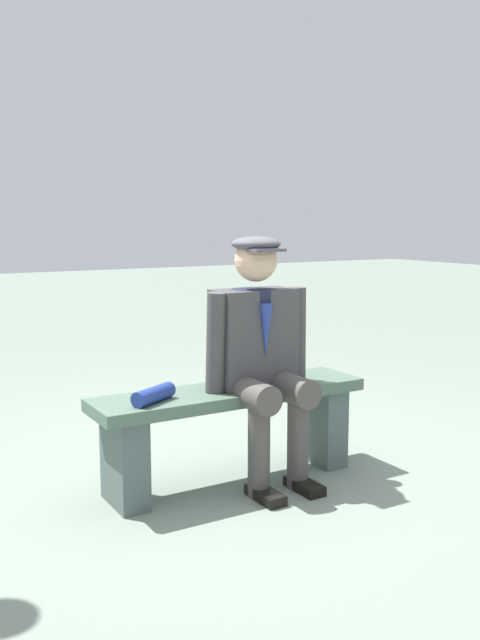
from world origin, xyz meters
The scene contains 4 objects.
ground_plane centered at (0.00, 0.00, 0.00)m, with size 30.00×30.00×0.00m, color slate.
bench centered at (0.00, 0.00, 0.33)m, with size 1.46×0.36×0.50m.
seated_man centered at (-0.14, 0.06, 0.71)m, with size 0.59×0.54×1.27m.
rolled_magazine centered at (0.46, 0.06, 0.54)m, with size 0.08×0.08×0.25m, color navy.
Camera 1 is at (1.73, 3.03, 1.36)m, focal length 39.19 mm.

